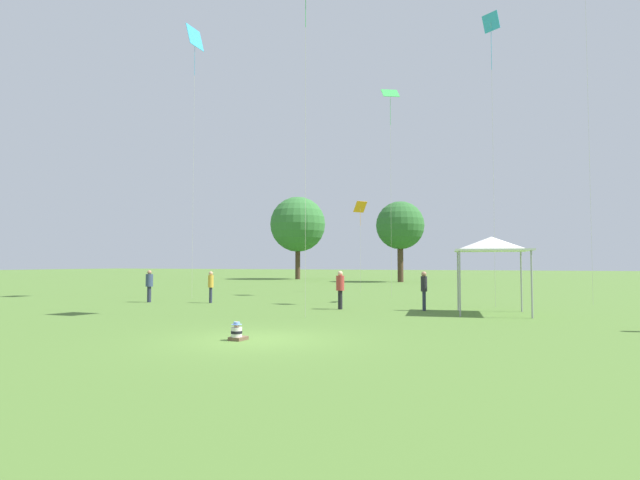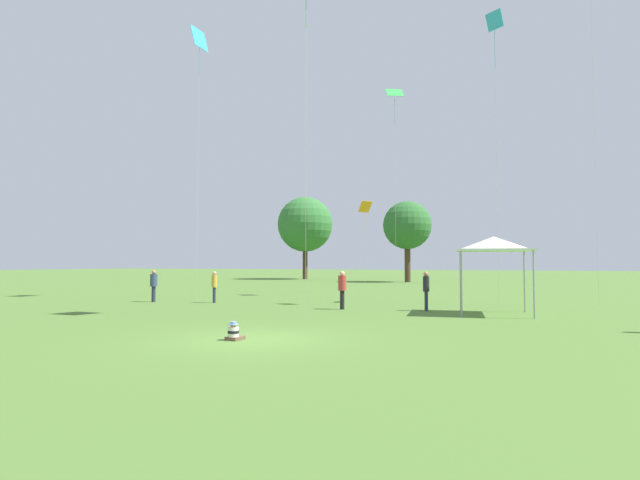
% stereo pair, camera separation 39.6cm
% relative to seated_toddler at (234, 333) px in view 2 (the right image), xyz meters
% --- Properties ---
extents(ground_plane, '(300.00, 300.00, 0.00)m').
position_rel_seated_toddler_xyz_m(ground_plane, '(0.49, 0.32, -0.21)').
color(ground_plane, '#4C702D').
extents(seated_toddler, '(0.43, 0.51, 0.54)m').
position_rel_seated_toddler_xyz_m(seated_toddler, '(0.00, 0.00, 0.00)').
color(seated_toddler, brown).
rests_on(seated_toddler, ground).
extents(person_standing_0, '(0.39, 0.39, 1.82)m').
position_rel_seated_toddler_xyz_m(person_standing_0, '(3.39, 10.92, 0.91)').
color(person_standing_0, '#282D42').
rests_on(person_standing_0, ground).
extents(person_standing_2, '(0.49, 0.49, 1.80)m').
position_rel_seated_toddler_xyz_m(person_standing_2, '(-11.92, 10.21, 0.86)').
color(person_standing_2, '#282D42').
rests_on(person_standing_2, ground).
extents(person_standing_3, '(0.43, 0.43, 1.75)m').
position_rel_seated_toddler_xyz_m(person_standing_3, '(-8.41, 11.07, 0.85)').
color(person_standing_3, '#282D42').
rests_on(person_standing_3, ground).
extents(person_standing_4, '(0.47, 0.47, 1.83)m').
position_rel_seated_toddler_xyz_m(person_standing_4, '(-0.47, 10.15, 0.88)').
color(person_standing_4, black).
rests_on(person_standing_4, ground).
extents(canopy_tent, '(3.48, 3.48, 3.35)m').
position_rel_seated_toddler_xyz_m(canopy_tent, '(6.40, 10.48, 2.80)').
color(canopy_tent, white).
rests_on(canopy_tent, ground).
extents(kite_0, '(0.42, 1.44, 17.41)m').
position_rel_seated_toddler_xyz_m(kite_0, '(-11.62, 13.75, 16.09)').
color(kite_0, '#339EDB').
rests_on(kite_0, ground).
extents(kite_2, '(0.93, 0.72, 15.12)m').
position_rel_seated_toddler_xyz_m(kite_2, '(6.37, 14.33, 13.71)').
color(kite_2, '#339EDB').
rests_on(kite_2, ground).
extents(kite_4, '(1.00, 1.08, 6.88)m').
position_rel_seated_toddler_xyz_m(kite_4, '(-3.63, 23.69, 6.11)').
color(kite_4, orange).
rests_on(kite_4, ground).
extents(kite_5, '(1.37, 1.25, 13.99)m').
position_rel_seated_toddler_xyz_m(kite_5, '(-0.33, 19.91, 12.95)').
color(kite_5, green).
rests_on(kite_5, ground).
extents(distant_tree_0, '(5.65, 5.65, 9.48)m').
position_rel_seated_toddler_xyz_m(distant_tree_0, '(-5.42, 45.33, 6.39)').
color(distant_tree_0, '#473323').
rests_on(distant_tree_0, ground).
extents(distant_tree_1, '(7.62, 7.62, 11.40)m').
position_rel_seated_toddler_xyz_m(distant_tree_1, '(-20.90, 50.38, 7.35)').
color(distant_tree_1, '#473323').
rests_on(distant_tree_1, ground).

